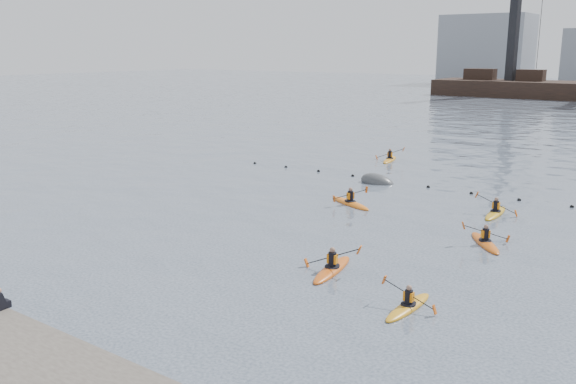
# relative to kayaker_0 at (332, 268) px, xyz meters

# --- Properties ---
(ground) EXTENTS (400.00, 400.00, 0.00)m
(ground) POSITION_rel_kayaker_0_xyz_m (-1.04, -5.09, -0.11)
(ground) COLOR #313948
(ground) RESTS_ON ground
(float_line) EXTENTS (33.24, 0.73, 0.24)m
(float_line) POSITION_rel_kayaker_0_xyz_m (-1.54, 17.44, -0.08)
(float_line) COLOR black
(float_line) RESTS_ON ground
(kayaker_0) EXTENTS (2.54, 3.74, 1.42)m
(kayaker_0) POSITION_rel_kayaker_0_xyz_m (0.00, 0.00, 0.00)
(kayaker_0) COLOR #CA5413
(kayaker_0) RESTS_ON ground
(kayaker_1) EXTENTS (2.16, 3.17, 1.14)m
(kayaker_1) POSITION_rel_kayaker_0_xyz_m (4.22, -1.67, -0.02)
(kayaker_1) COLOR orange
(kayaker_1) RESTS_ON ground
(kayaker_2) EXTENTS (3.61, 2.27, 1.17)m
(kayaker_2) POSITION_rel_kayaker_0_xyz_m (-5.03, 10.29, -0.00)
(kayaker_2) COLOR orange
(kayaker_2) RESTS_ON ground
(kayaker_3) EXTENTS (2.40, 3.51, 1.30)m
(kayaker_3) POSITION_rel_kayaker_0_xyz_m (2.77, 13.08, -0.01)
(kayaker_3) COLOR #C39016
(kayaker_3) RESTS_ON ground
(kayaker_4) EXTENTS (2.60, 3.16, 1.24)m
(kayaker_4) POSITION_rel_kayaker_0_xyz_m (4.04, 7.35, -0.01)
(kayaker_4) COLOR #CA5713
(kayaker_4) RESTS_ON ground
(kayaker_5) EXTENTS (2.42, 3.62, 1.35)m
(kayaker_5) POSITION_rel_kayaker_0_xyz_m (-9.77, 25.15, -0.00)
(kayaker_5) COLOR orange
(kayaker_5) RESTS_ON ground
(mooring_buoy) EXTENTS (2.82, 1.77, 1.72)m
(mooring_buoy) POSITION_rel_kayaker_0_xyz_m (-6.50, 16.66, -0.11)
(mooring_buoy) COLOR #424547
(mooring_buoy) RESTS_ON ground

